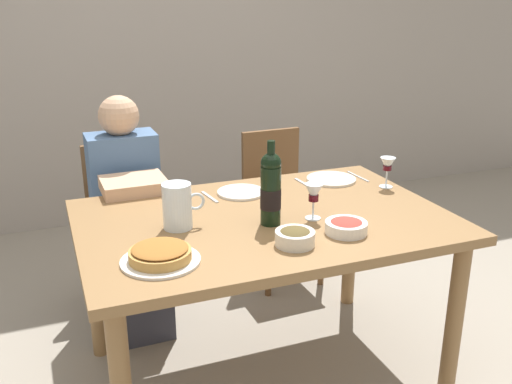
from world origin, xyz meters
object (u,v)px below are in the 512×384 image
water_pitcher (178,209)px  wine_glass_left_diner (387,166)px  dinner_plate_right_setting (241,192)px  diner_left (130,208)px  wine_bottle (271,189)px  baked_tart (160,255)px  olive_bowl (296,236)px  wine_glass_right_diner (314,194)px  salad_bowl (346,226)px  dining_table (264,237)px  chair_left (123,215)px  chair_right (277,195)px  dinner_plate_left_setting (331,179)px

water_pitcher → wine_glass_left_diner: (1.03, 0.13, 0.03)m
dinner_plate_right_setting → diner_left: 0.61m
wine_bottle → water_pitcher: 0.37m
baked_tart → olive_bowl: bearing=-4.2°
baked_tart → water_pitcher: bearing=64.7°
wine_glass_left_diner → wine_glass_right_diner: bearing=-154.9°
olive_bowl → salad_bowl: bearing=7.5°
dining_table → wine_glass_left_diner: size_ratio=10.38×
wine_bottle → wine_glass_right_diner: 0.19m
dining_table → wine_glass_right_diner: wine_glass_right_diner is taller
diner_left → olive_bowl: bearing=113.6°
dinner_plate_right_setting → water_pitcher: bearing=-141.4°
baked_tart → dinner_plate_right_setting: bearing=48.9°
wine_bottle → chair_left: wine_bottle is taller
water_pitcher → olive_bowl: size_ratio=1.23×
baked_tart → wine_glass_left_diner: bearing=19.2°
baked_tart → chair_right: chair_right is taller
wine_bottle → olive_bowl: (0.01, -0.22, -0.11)m
salad_bowl → water_pitcher: bearing=154.4°
dining_table → wine_bottle: size_ratio=4.42×
dinner_plate_right_setting → olive_bowl: bearing=-90.5°
baked_tart → wine_glass_right_diner: 0.69m
dining_table → olive_bowl: (0.00, -0.30, 0.13)m
dinner_plate_right_setting → chair_right: 0.79m
wine_glass_left_diner → dinner_plate_right_setting: wine_glass_left_diner is taller
wine_bottle → wine_glass_left_diner: size_ratio=2.35×
salad_bowl → chair_right: (0.22, 1.17, -0.29)m
wine_glass_left_diner → water_pitcher: bearing=-172.7°
wine_glass_left_diner → wine_glass_right_diner: size_ratio=0.97×
water_pitcher → dinner_plate_left_setting: bearing=20.5°
dinner_plate_right_setting → chair_left: size_ratio=0.25×
wine_bottle → baked_tart: 0.53m
salad_bowl → wine_bottle: bearing=141.0°
wine_glass_left_diner → dinner_plate_left_setting: bearing=136.3°
wine_bottle → wine_glass_left_diner: wine_bottle is taller
water_pitcher → chair_left: (-0.09, 0.90, -0.34)m
dinner_plate_right_setting → chair_left: bearing=126.9°
water_pitcher → wine_glass_right_diner: 0.54m
wine_bottle → olive_bowl: 0.25m
water_pitcher → diner_left: size_ratio=0.16×
dining_table → wine_glass_left_diner: wine_glass_left_diner is taller
wine_glass_right_diner → diner_left: bearing=129.0°
olive_bowl → chair_left: bearing=110.5°
wine_glass_right_diner → chair_right: wine_glass_right_diner is taller
dining_table → wine_bottle: wine_bottle is taller
dining_table → salad_bowl: size_ratio=9.26×
chair_left → dinner_plate_left_setting: bearing=146.8°
wine_bottle → salad_bowl: (0.23, -0.19, -0.12)m
dining_table → baked_tart: 0.56m
diner_left → chair_right: bearing=-167.2°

